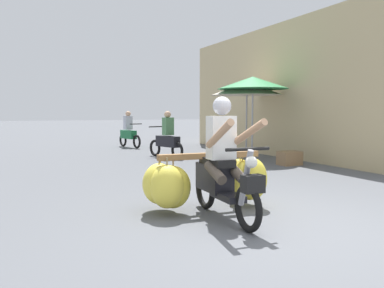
% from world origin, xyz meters
% --- Properties ---
extents(ground_plane, '(120.00, 120.00, 0.00)m').
position_xyz_m(ground_plane, '(0.00, 0.00, 0.00)').
color(ground_plane, '#56595E').
extents(motorbike_main_loaded, '(1.85, 1.86, 1.58)m').
position_xyz_m(motorbike_main_loaded, '(-0.54, 1.21, 0.47)').
color(motorbike_main_loaded, black).
rests_on(motorbike_main_loaded, ground).
extents(motorbike_distant_ahead_left, '(0.59, 1.60, 1.40)m').
position_xyz_m(motorbike_distant_ahead_left, '(1.21, 11.32, 0.57)').
color(motorbike_distant_ahead_left, black).
rests_on(motorbike_distant_ahead_left, ground).
extents(motorbike_distant_ahead_right, '(0.65, 1.58, 1.40)m').
position_xyz_m(motorbike_distant_ahead_right, '(1.30, 7.41, 0.57)').
color(motorbike_distant_ahead_right, black).
rests_on(motorbike_distant_ahead_right, ground).
extents(shopfront_building, '(3.35, 10.30, 4.04)m').
position_xyz_m(shopfront_building, '(6.17, 6.94, 2.02)').
color(shopfront_building, tan).
rests_on(shopfront_building, ground).
extents(market_umbrella_near_shop, '(2.02, 2.02, 2.37)m').
position_xyz_m(market_umbrella_near_shop, '(3.36, 6.00, 2.19)').
color(market_umbrella_near_shop, '#99999E').
rests_on(market_umbrella_near_shop, ground).
extents(market_umbrella_further_along, '(2.15, 2.15, 2.27)m').
position_xyz_m(market_umbrella_further_along, '(3.59, 6.67, 2.07)').
color(market_umbrella_further_along, '#99999E').
rests_on(market_umbrella_further_along, ground).
extents(produce_crate, '(0.56, 0.40, 0.36)m').
position_xyz_m(produce_crate, '(3.62, 4.63, 0.18)').
color(produce_crate, olive).
rests_on(produce_crate, ground).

